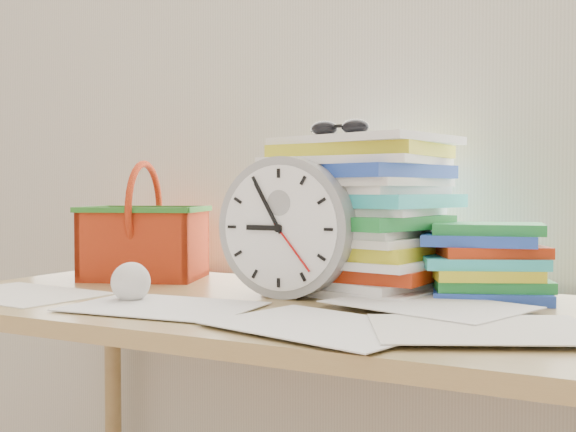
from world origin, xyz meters
The scene contains 9 objects.
curtain centered at (0.00, 1.98, 1.30)m, with size 2.40×0.01×2.50m, color beige.
desk centered at (0.00, 1.60, 0.68)m, with size 1.40×0.70×0.75m.
paper_stack centered at (0.11, 1.80, 0.91)m, with size 0.36×0.30×0.32m, color white, non-canonical shape.
clock centered at (0.02, 1.65, 0.89)m, with size 0.28×0.28×0.06m, color gray.
sunglasses centered at (0.09, 1.74, 1.09)m, with size 0.14×0.12×0.04m, color black, non-canonical shape.
book_stack centered at (0.37, 1.81, 0.82)m, with size 0.25×0.19×0.15m, color white, non-canonical shape.
basket centered at (-0.43, 1.77, 0.89)m, with size 0.27×0.21×0.27m, color red, non-canonical shape.
crumpled_ball centered at (-0.22, 1.47, 0.79)m, with size 0.08×0.08×0.08m, color white.
scattered_papers centered at (0.00, 1.60, 0.76)m, with size 1.26×0.42×0.02m, color white, non-canonical shape.
Camera 1 is at (0.68, 0.40, 0.96)m, focal length 45.00 mm.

